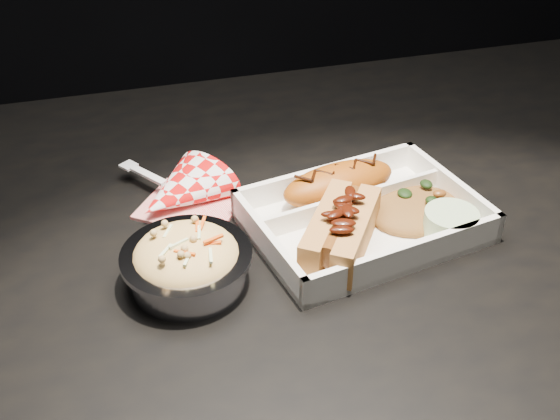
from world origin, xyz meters
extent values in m
cube|color=black|center=(0.00, 0.00, 0.73)|extent=(1.20, 0.80, 0.03)
cylinder|color=black|center=(0.55, 0.35, 0.36)|extent=(0.05, 0.05, 0.72)
cube|color=white|center=(0.03, -0.05, 0.75)|extent=(0.28, 0.22, 0.01)
cube|color=white|center=(0.01, 0.04, 0.77)|extent=(0.25, 0.05, 0.04)
cube|color=white|center=(0.04, -0.13, 0.77)|extent=(0.25, 0.05, 0.04)
cube|color=white|center=(-0.09, -0.07, 0.77)|extent=(0.04, 0.18, 0.04)
cube|color=white|center=(0.14, -0.02, 0.77)|extent=(0.04, 0.18, 0.04)
cube|color=white|center=(0.02, -0.02, 0.77)|extent=(0.23, 0.05, 0.03)
ellipsoid|color=#A24E10|center=(0.02, 0.01, 0.78)|extent=(0.15, 0.08, 0.04)
cube|color=#C08141|center=(0.00, -0.09, 0.78)|extent=(0.10, 0.12, 0.04)
cube|color=#C08141|center=(-0.03, -0.07, 0.78)|extent=(0.10, 0.12, 0.04)
cylinder|color=brown|center=(-0.01, -0.08, 0.79)|extent=(0.09, 0.11, 0.03)
ellipsoid|color=brown|center=(0.09, -0.04, 0.77)|extent=(0.13, 0.11, 0.03)
cylinder|color=#B2CF9D|center=(0.11, -0.09, 0.77)|extent=(0.06, 0.06, 0.03)
cylinder|color=silver|center=(-0.18, -0.08, 0.77)|extent=(0.12, 0.12, 0.04)
cylinder|color=silver|center=(-0.18, -0.08, 0.79)|extent=(0.13, 0.13, 0.01)
ellipsoid|color=#C8C78D|center=(-0.18, -0.08, 0.79)|extent=(0.11, 0.11, 0.04)
cube|color=red|center=(-0.16, 0.05, 0.75)|extent=(0.14, 0.14, 0.00)
cone|color=red|center=(-0.17, 0.06, 0.77)|extent=(0.15, 0.15, 0.10)
cube|color=white|center=(-0.20, 0.10, 0.77)|extent=(0.04, 0.05, 0.00)
cube|color=white|center=(-0.22, 0.13, 0.77)|extent=(0.03, 0.03, 0.00)
camera|label=1|loc=(-0.24, -0.64, 1.23)|focal=45.00mm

